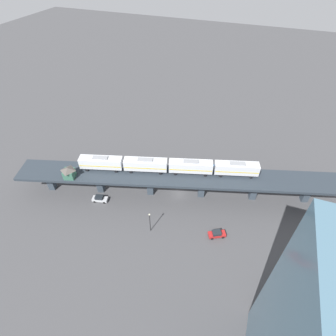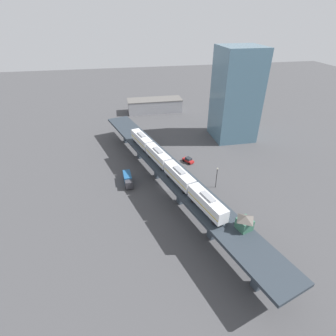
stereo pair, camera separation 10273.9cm
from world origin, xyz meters
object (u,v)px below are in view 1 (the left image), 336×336
(street_car_silver, at_px, (100,199))
(street_lamp, at_px, (150,221))
(subway_train, at_px, (168,165))
(signal_hut, at_px, (69,172))
(delivery_truck, at_px, (203,168))
(street_car_red, at_px, (217,234))

(street_car_silver, bearing_deg, street_lamp, 76.33)
(subway_train, distance_m, street_lamp, 16.29)
(street_car_silver, bearing_deg, signal_hut, -85.89)
(signal_hut, relative_size, street_car_silver, 0.85)
(signal_hut, distance_m, delivery_truck, 40.40)
(signal_hut, bearing_deg, street_car_red, 90.71)
(street_lamp, bearing_deg, street_car_red, 104.48)
(subway_train, height_order, street_car_red, subway_train)
(signal_hut, relative_size, delivery_truck, 0.55)
(street_car_silver, distance_m, street_lamp, 18.61)
(street_car_red, bearing_deg, signal_hut, -89.29)
(street_car_red, height_order, delivery_truck, delivery_truck)
(street_car_red, distance_m, street_lamp, 17.49)
(street_car_silver, xyz_separation_m, street_car_red, (0.03, 34.48, 0.00))
(street_car_silver, relative_size, street_car_red, 0.99)
(subway_train, distance_m, street_car_red, 22.40)
(street_lamp, bearing_deg, delivery_truck, 165.04)
(subway_train, bearing_deg, signal_hut, -65.49)
(street_car_silver, xyz_separation_m, street_lamp, (4.33, 17.82, 3.17))
(subway_train, distance_m, street_car_silver, 22.26)
(street_car_silver, distance_m, street_car_red, 34.48)
(signal_hut, bearing_deg, street_car_silver, 94.11)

